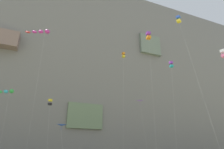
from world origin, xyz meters
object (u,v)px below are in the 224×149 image
Objects in this scene: kite_delta_low_center at (61,129)px; kite_box_mid_center at (50,102)px; kite_windsock_low_right at (6,92)px; kite_windsock_upper_left at (41,32)px; kite_box_low_left at (179,20)px; kite_box_mid_right at (124,55)px; kite_delta_high_center at (140,104)px; kite_box_front_field at (223,54)px; kite_box_near_cliff at (148,36)px; kite_box_high_right at (171,65)px.

kite_box_mid_center is (-2.53, 2.27, 5.64)m from kite_delta_low_center.
kite_windsock_low_right is 0.52× the size of kite_windsock_upper_left.
kite_box_low_left reaches higher than kite_delta_low_center.
kite_box_mid_right reaches higher than kite_delta_high_center.
kite_box_mid_right is at bearing 130.69° from kite_box_front_field.
kite_box_near_cliff is 11.25m from kite_box_mid_right.
kite_delta_high_center is 13.99m from kite_box_high_right.
kite_windsock_low_right is at bearing 157.37° from kite_box_front_field.
kite_box_high_right is (30.50, -8.58, -7.20)m from kite_windsock_upper_left.
kite_box_near_cliff is 1.01× the size of kite_box_low_left.
kite_box_front_field is at bearing -49.31° from kite_box_mid_right.
kite_windsock_low_right reaches higher than kite_delta_low_center.
kite_box_near_cliff is 1.06× the size of kite_windsock_upper_left.
kite_windsock_low_right is at bearing 178.17° from kite_delta_high_center.
kite_box_near_cliff is 31.35m from kite_delta_low_center.
kite_delta_low_center is at bearing -41.90° from kite_box_mid_center.
kite_delta_high_center is (33.34, -1.07, 0.07)m from kite_windsock_low_right.
kite_windsock_low_right is 15.93m from kite_windsock_upper_left.
kite_box_near_cliff reaches higher than kite_box_mid_right.
kite_windsock_upper_left reaches higher than kite_box_high_right.
kite_box_front_field is 0.83× the size of kite_windsock_upper_left.
kite_box_near_cliff is at bearing -18.77° from kite_windsock_low_right.
kite_windsock_low_right is 0.68× the size of kite_box_high_right.
kite_box_front_field is at bearing -22.63° from kite_windsock_low_right.
kite_box_mid_right is 1.98× the size of kite_windsock_low_right.
kite_delta_low_center is at bearing 165.76° from kite_box_high_right.
kite_box_low_left is (34.13, -19.09, 15.67)m from kite_windsock_low_right.
kite_box_near_cliff is at bearing 153.23° from kite_box_high_right.
kite_windsock_upper_left is 1.95× the size of kite_delta_high_center.
kite_box_high_right reaches higher than kite_delta_high_center.
kite_windsock_upper_left is 1.31× the size of kite_box_high_right.
kite_box_high_right reaches higher than kite_delta_low_center.
kite_box_near_cliff is at bearing -15.55° from kite_box_mid_center.
kite_delta_low_center is 23.81m from kite_windsock_upper_left.
kite_box_mid_right is at bearing 100.84° from kite_box_near_cliff.
kite_box_mid_right is (-2.11, 11.03, -0.71)m from kite_box_near_cliff.
kite_box_mid_center is at bearing -166.28° from kite_box_mid_right.
kite_delta_high_center is at bearing 125.08° from kite_box_front_field.
kite_box_front_field is at bearing -30.14° from kite_box_near_cliff.
kite_box_low_left is at bearing -75.92° from kite_box_mid_right.
kite_delta_high_center is (24.07, 3.45, 2.72)m from kite_box_mid_center.
kite_box_high_right is at bearing 148.52° from kite_box_front_field.
kite_box_mid_right is 24.51m from kite_windsock_upper_left.
kite_delta_high_center is (21.54, 5.72, 8.36)m from kite_delta_low_center.
kite_box_high_right is (4.33, -2.18, -8.66)m from kite_box_near_cliff.
kite_delta_low_center is 6.59m from kite_box_mid_center.
kite_box_front_field is (36.81, -14.69, 11.83)m from kite_box_mid_center.
kite_box_mid_center is at bearing -171.85° from kite_delta_high_center.
kite_box_mid_right is at bearing 13.72° from kite_box_mid_center.
kite_windsock_low_right is at bearing 140.58° from kite_windsock_upper_left.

